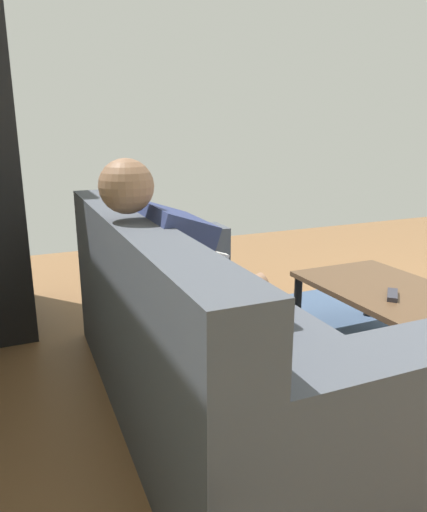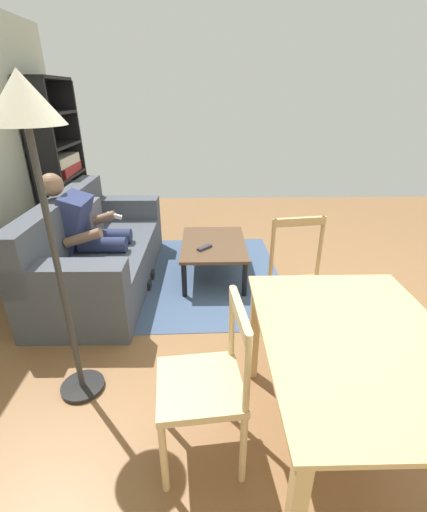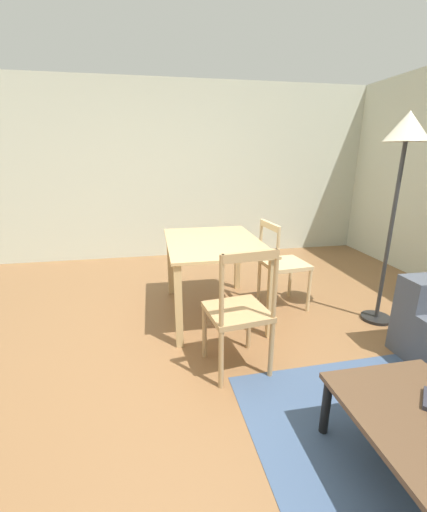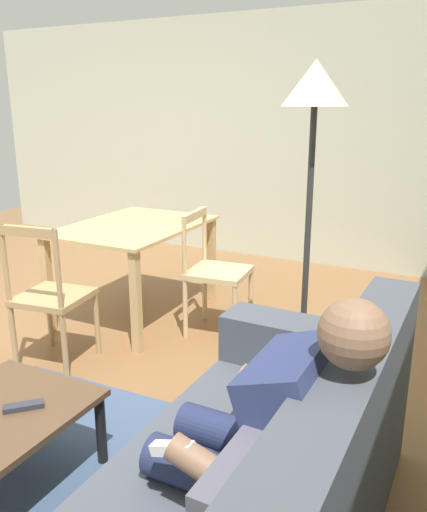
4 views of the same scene
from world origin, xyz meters
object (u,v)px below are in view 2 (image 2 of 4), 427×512
Objects in this scene: person_lounging at (88,230)px; dining_chair_near_wall at (205,385)px; tv_remote at (205,248)px; dining_chair_facing_couch at (301,288)px; coffee_table at (213,247)px; bookshelf at (60,174)px; floor_lamp at (30,137)px; couch at (97,253)px; dining_table at (354,357)px.

dining_chair_near_wall is (-1.88, -1.13, -0.12)m from person_lounging.
tv_remote is 1.18m from dining_chair_facing_couch.
coffee_table is 2.47m from bookshelf.
dining_chair_near_wall is 0.95× the size of dining_chair_facing_couch.
tv_remote is at bearing -29.97° from floor_lamp.
floor_lamp reaches higher than dining_chair_facing_couch.
couch is 2.20× the size of coffee_table.
dining_table is (-1.88, -1.84, 0.05)m from person_lounging.
dining_chair_near_wall is at bearing 142.79° from dining_chair_facing_couch.
person_lounging is 1.17× the size of dining_chair_facing_couch.
dining_chair_near_wall is at bearing 134.74° from tv_remote.
floor_lamp reaches higher than tv_remote.
tv_remote is at bearing 0.18° from dining_chair_near_wall.
floor_lamp is at bearing -159.60° from bookshelf.
tv_remote is 2.47m from bookshelf.
dining_chair_near_wall is 0.48× the size of floor_lamp.
dining_chair_facing_couch reaches higher than dining_table.
person_lounging is 1.25m from coffee_table.
coffee_table is 2.21m from floor_lamp.
coffee_table is at bearing -76.04° from tv_remote.
couch is at bearing 42.55° from tv_remote.
bookshelf is at bearing 37.74° from dining_table.
dining_chair_facing_couch is 0.51× the size of floor_lamp.
person_lounging is 0.93× the size of dining_table.
bookshelf is 4.30m from dining_table.
dining_chair_facing_couch is (-0.97, -1.80, 0.14)m from couch.
dining_chair_facing_couch is at bearing -37.21° from dining_chair_near_wall.
person_lounging is 1.24× the size of dining_chair_near_wall.
person_lounging is 0.60× the size of floor_lamp.
person_lounging reaches higher than dining_table.
tv_remote is at bearing 21.11° from dining_table.
dining_table is (-2.03, -0.63, 0.30)m from coffee_table.
dining_chair_facing_couch is (-0.93, -0.72, 0.07)m from tv_remote.
bookshelf is at bearing 55.62° from coffee_table.
dining_chair_near_wall reaches higher than dining_table.
bookshelf reaches higher than couch.
dining_chair_near_wall reaches higher than couch.
dining_chair_near_wall is (-3.39, -1.91, -0.34)m from bookshelf.
dining_chair_near_wall is (0.00, 0.72, -0.17)m from dining_table.
person_lounging is 1.77m from floor_lamp.
person_lounging is at bearing -152.66° from bookshelf.
floor_lamp is at bearing 149.97° from coffee_table.
tv_remote is 2.02m from floor_lamp.
dining_chair_facing_couch is at bearing 172.23° from tv_remote.
person_lounging reaches higher than tv_remote.
dining_chair_facing_couch is at bearing 0.26° from dining_table.
bookshelf reaches higher than person_lounging.
floor_lamp is at bearing 73.29° from dining_table.
dining_chair_near_wall is (-2.03, 0.09, 0.13)m from coffee_table.
couch is 2.10× the size of dining_chair_facing_couch.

